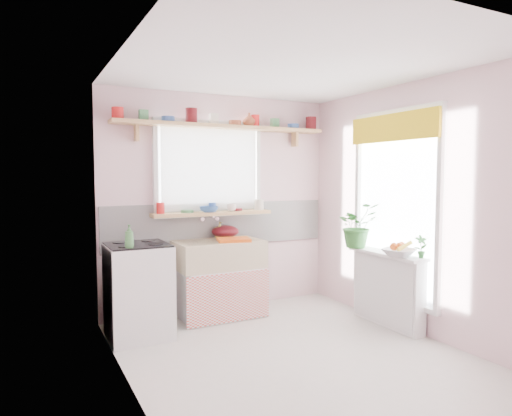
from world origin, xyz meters
TOP-DOWN VIEW (x-y plane):
  - room at (0.66, 0.86)m, footprint 3.20×3.20m
  - sink_unit at (-0.15, 1.29)m, footprint 0.95×0.65m
  - cooker at (-1.10, 1.05)m, footprint 0.58×0.58m
  - radiator_ledge at (1.30, 0.20)m, footprint 0.22×0.95m
  - windowsill at (-0.15, 1.48)m, footprint 1.40×0.22m
  - pine_shelf at (0.00, 1.47)m, footprint 2.52×0.24m
  - shelf_crockery at (-0.02, 1.47)m, footprint 2.47×0.11m
  - sill_crockery at (-0.15, 1.48)m, footprint 1.35×0.11m
  - dish_tray at (-0.02, 1.18)m, footprint 0.40×0.34m
  - colander at (0.02, 1.50)m, footprint 0.39×0.39m
  - jade_plant at (1.21, 0.60)m, footprint 0.46×0.41m
  - fruit_bowl at (1.21, -0.04)m, footprint 0.40×0.40m
  - herb_pot at (1.33, -0.20)m, footprint 0.14×0.12m
  - soap_bottle_sink at (-0.05, 1.50)m, footprint 0.11×0.11m
  - sill_cup at (0.06, 1.42)m, footprint 0.13×0.13m
  - sill_bowl at (-0.22, 1.42)m, footprint 0.27×0.27m
  - shelf_vase at (0.32, 1.49)m, footprint 0.17×0.17m
  - cooker_bottle at (-1.22, 0.83)m, footprint 0.10×0.10m
  - fruit at (1.22, -0.03)m, footprint 0.20×0.14m

SIDE VIEW (x-z plane):
  - radiator_ledge at x=1.30m, z-range 0.01..0.78m
  - sink_unit at x=-0.15m, z-range -0.13..0.99m
  - cooker at x=-1.10m, z-range 0.00..0.92m
  - fruit_bowl at x=1.21m, z-range 0.78..0.85m
  - dish_tray at x=-0.02m, z-range 0.85..0.88m
  - fruit at x=1.22m, z-range 0.82..0.92m
  - herb_pot at x=1.33m, z-range 0.77..1.00m
  - colander at x=0.02m, z-range 0.85..0.99m
  - soap_bottle_sink at x=-0.05m, z-range 0.85..1.04m
  - cooker_bottle at x=-1.22m, z-range 0.92..1.13m
  - jade_plant at x=1.21m, z-range 0.78..1.27m
  - windowsill at x=-0.15m, z-range 1.12..1.16m
  - sill_bowl at x=-0.22m, z-range 1.16..1.23m
  - sill_cup at x=0.06m, z-range 1.16..1.25m
  - sill_crockery at x=-0.15m, z-range 1.16..1.28m
  - room at x=0.66m, z-range -0.23..2.97m
  - pine_shelf at x=0.00m, z-range 2.10..2.14m
  - shelf_crockery at x=-0.02m, z-range 2.13..2.25m
  - shelf_vase at x=0.32m, z-range 2.14..2.30m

